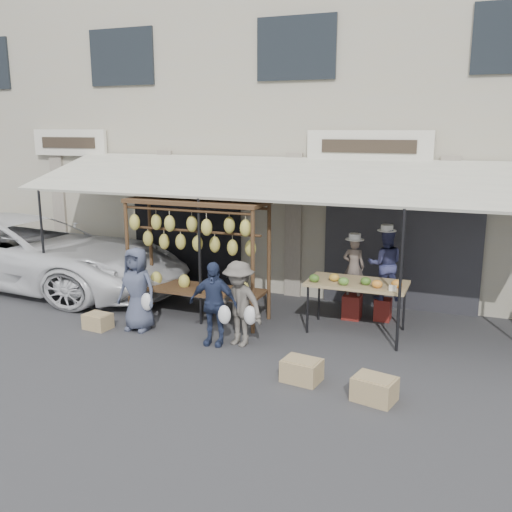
# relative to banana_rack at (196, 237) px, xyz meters

# --- Properties ---
(ground_plane) EXTENTS (90.00, 90.00, 0.00)m
(ground_plane) POSITION_rel_banana_rack_xyz_m (1.20, -1.42, -1.56)
(ground_plane) COLOR #2D2D30
(shophouse) EXTENTS (24.00, 6.15, 7.30)m
(shophouse) POSITION_rel_banana_rack_xyz_m (1.20, 5.08, 2.09)
(shophouse) COLOR #A49F8F
(shophouse) RESTS_ON ground_plane
(awning) EXTENTS (10.00, 2.35, 2.92)m
(awning) POSITION_rel_banana_rack_xyz_m (1.21, 0.86, 1.01)
(awning) COLOR beige
(awning) RESTS_ON ground_plane
(banana_rack) EXTENTS (2.60, 0.90, 2.24)m
(banana_rack) POSITION_rel_banana_rack_xyz_m (0.00, 0.00, 0.00)
(banana_rack) COLOR #30210F
(banana_rack) RESTS_ON ground_plane
(produce_table) EXTENTS (1.70, 0.90, 1.04)m
(produce_table) POSITION_rel_banana_rack_xyz_m (2.90, 0.33, -0.69)
(produce_table) COLOR #A08458
(produce_table) RESTS_ON ground_plane
(vendor_left) EXTENTS (0.41, 0.28, 1.09)m
(vendor_left) POSITION_rel_banana_rack_xyz_m (2.69, 1.04, -0.56)
(vendor_left) COLOR #685A52
(vendor_left) RESTS_ON stool_left
(vendor_right) EXTENTS (0.74, 0.64, 1.31)m
(vendor_right) POSITION_rel_banana_rack_xyz_m (3.24, 1.16, -0.49)
(vendor_right) COLOR navy
(vendor_right) RESTS_ON stool_right
(customer_left) EXTENTS (0.73, 0.48, 1.48)m
(customer_left) POSITION_rel_banana_rack_xyz_m (-0.70, -0.93, -0.82)
(customer_left) COLOR #444A60
(customer_left) RESTS_ON ground_plane
(customer_mid) EXTENTS (0.84, 0.40, 1.40)m
(customer_mid) POSITION_rel_banana_rack_xyz_m (0.84, -1.06, -0.86)
(customer_mid) COLOR navy
(customer_mid) RESTS_ON ground_plane
(customer_right) EXTENTS (1.01, 0.73, 1.41)m
(customer_right) POSITION_rel_banana_rack_xyz_m (1.24, -0.95, -0.85)
(customer_right) COLOR #5D5750
(customer_right) RESTS_ON ground_plane
(stool_left) EXTENTS (0.39, 0.39, 0.46)m
(stool_left) POSITION_rel_banana_rack_xyz_m (2.69, 1.04, -1.33)
(stool_left) COLOR maroon
(stool_left) RESTS_ON ground_plane
(stool_right) EXTENTS (0.36, 0.36, 0.41)m
(stool_right) POSITION_rel_banana_rack_xyz_m (3.24, 1.16, -1.35)
(stool_right) COLOR maroon
(stool_right) RESTS_ON ground_plane
(crate_near_a) EXTENTS (0.57, 0.46, 0.31)m
(crate_near_a) POSITION_rel_banana_rack_xyz_m (2.61, -1.88, -1.40)
(crate_near_a) COLOR tan
(crate_near_a) RESTS_ON ground_plane
(crate_near_b) EXTENTS (0.61, 0.51, 0.32)m
(crate_near_b) POSITION_rel_banana_rack_xyz_m (3.67, -2.10, -1.40)
(crate_near_b) COLOR tan
(crate_near_b) RESTS_ON ground_plane
(crate_far) EXTENTS (0.49, 0.39, 0.27)m
(crate_far) POSITION_rel_banana_rack_xyz_m (-1.40, -1.16, -1.42)
(crate_far) COLOR tan
(crate_far) RESTS_ON ground_plane
(van) EXTENTS (5.67, 2.92, 2.29)m
(van) POSITION_rel_banana_rack_xyz_m (-4.81, 0.77, -0.41)
(van) COLOR white
(van) RESTS_ON ground_plane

